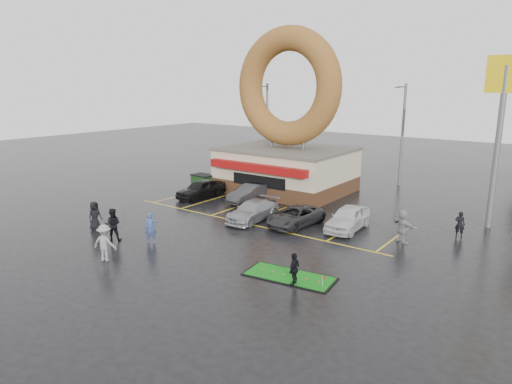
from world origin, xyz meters
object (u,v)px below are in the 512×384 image
Objects in this scene: car_dgrey at (251,193)px; streetlight_mid at (402,132)px; car_grey at (296,216)px; person_cameraman at (294,269)px; car_white at (348,218)px; dumpster at (203,183)px; person_blue at (151,228)px; streetlight_left at (267,125)px; car_silver at (253,211)px; putting_green at (290,276)px; donut_shop at (287,139)px; car_black at (201,189)px; shell_sign at (502,110)px.

streetlight_mid is at bearing 67.03° from car_dgrey.
car_grey is 9.10m from person_cameraman.
dumpster is (-14.81, 2.63, -0.10)m from car_white.
car_dgrey is 6.66m from car_grey.
person_blue is at bearing -79.00° from car_dgrey.
streetlight_mid reaches higher than person_cameraman.
streetlight_left is at bearing 99.53° from dumpster.
car_silver is 9.49m from putting_green.
car_silver reaches higher than dumpster.
donut_shop is 8.09m from dumpster.
car_black is 2.81× the size of person_cameraman.
car_black is (-20.02, -5.31, -6.63)m from shell_sign.
person_blue is at bearing -104.16° from streetlight_mid.
putting_green is at bearing -52.36° from streetlight_left.
car_grey is 0.98× the size of putting_green.
car_silver is 6.31m from car_white.
car_dgrey is at bearing -90.24° from donut_shop.
streetlight_mid is 24.79m from person_blue.
car_silver is at bearing -24.08° from dumpster.
car_black is 0.96× the size of car_silver.
shell_sign is 1.18× the size of streetlight_left.
streetlight_left is 19.05m from car_silver.
car_grey is 9.22m from person_blue.
shell_sign is 2.39× the size of car_grey.
shell_sign is 11.25m from car_white.
car_black is 10.76m from person_blue.
car_silver is at bearing -103.45° from streetlight_mid.
streetlight_mid is 17.64m from car_silver.
dumpster reaches higher than putting_green.
shell_sign is 16.55m from car_silver.
streetlight_mid reaches higher than putting_green.
streetlight_mid is (7.00, 7.95, 0.32)m from donut_shop.
dumpster is at bearing -171.68° from shell_sign.
car_dgrey is at bearing -118.52° from streetlight_mid.
streetlight_left is 2.12× the size of car_dgrey.
car_dgrey is at bearing -4.66° from dumpster.
person_blue is (-2.00, -7.06, 0.23)m from car_silver.
shell_sign is at bearing 35.76° from car_white.
streetlight_mid is at bearing 135.27° from shell_sign.
person_cameraman is at bearing -83.60° from car_white.
car_dgrey is at bearing 159.54° from car_grey.
person_blue is at bearing -135.61° from car_white.
streetlight_left is at bearing 64.73° from person_blue.
car_grey is 8.23m from putting_green.
putting_green is (10.03, -10.14, -0.66)m from car_dgrey.
car_grey is 3.32m from car_white.
streetlight_left reaches higher than person_blue.
donut_shop is at bearing -131.38° from streetlight_mid.
person_cameraman is at bearing -44.45° from person_blue.
dumpster is at bearing -144.35° from donut_shop.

